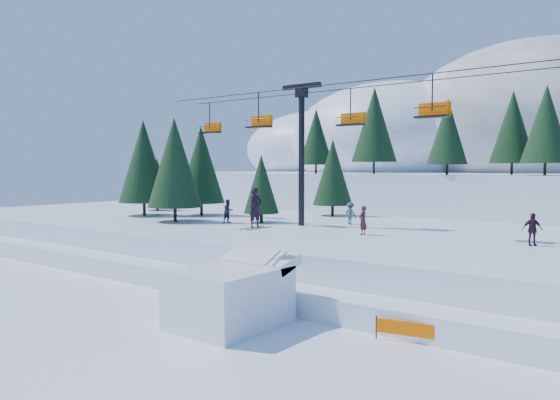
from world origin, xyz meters
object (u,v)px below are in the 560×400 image
Objects in this scene: banner_near at (412,330)px; banner_far at (502,342)px; chairlift at (433,126)px; jump_kicker at (232,294)px.

banner_far is at bearing 9.97° from banner_near.
jump_kicker is at bearing -99.15° from chairlift.
jump_kicker is at bearing -161.25° from banner_near.
jump_kicker reaches higher than banner_near.
jump_kicker is 10.73m from banner_far.
banner_near is (7.11, 2.41, -0.82)m from jump_kicker.
chairlift reaches higher than jump_kicker.
banner_near is 0.99× the size of banner_far.
jump_kicker reaches higher than banner_far.
chairlift is at bearing 80.85° from jump_kicker.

